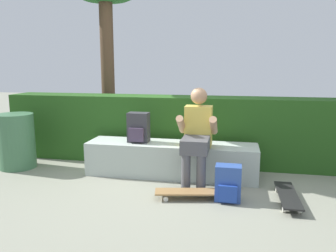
{
  "coord_description": "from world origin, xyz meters",
  "views": [
    {
      "loc": [
        0.82,
        -3.99,
        1.48
      ],
      "look_at": [
        -0.02,
        0.17,
        0.7
      ],
      "focal_mm": 35.68,
      "sensor_mm": 36.0,
      "label": 1
    }
  ],
  "objects_px": {
    "person_skater": "(197,133)",
    "bench_main": "(171,159)",
    "backpack_on_ground": "(228,184)",
    "backpack_on_bench": "(138,128)",
    "skateboard_near_person": "(191,192)",
    "skateboard_beside_bench": "(288,195)",
    "trash_bin": "(16,141)"
  },
  "relations": [
    {
      "from": "bench_main",
      "to": "backpack_on_ground",
      "type": "height_order",
      "value": "bench_main"
    },
    {
      "from": "bench_main",
      "to": "trash_bin",
      "type": "bearing_deg",
      "value": -177.54
    },
    {
      "from": "bench_main",
      "to": "backpack_on_bench",
      "type": "xyz_separation_m",
      "value": [
        -0.45,
        -0.01,
        0.42
      ]
    },
    {
      "from": "skateboard_near_person",
      "to": "trash_bin",
      "type": "relative_size",
      "value": 1.04
    },
    {
      "from": "backpack_on_bench",
      "to": "trash_bin",
      "type": "distance_m",
      "value": 1.83
    },
    {
      "from": "skateboard_near_person",
      "to": "backpack_on_ground",
      "type": "relative_size",
      "value": 2.06
    },
    {
      "from": "skateboard_beside_bench",
      "to": "backpack_on_bench",
      "type": "height_order",
      "value": "backpack_on_bench"
    },
    {
      "from": "skateboard_near_person",
      "to": "backpack_on_bench",
      "type": "distance_m",
      "value": 1.24
    },
    {
      "from": "backpack_on_ground",
      "to": "person_skater",
      "type": "bearing_deg",
      "value": 129.3
    },
    {
      "from": "trash_bin",
      "to": "skateboard_beside_bench",
      "type": "bearing_deg",
      "value": -8.12
    },
    {
      "from": "person_skater",
      "to": "backpack_on_ground",
      "type": "bearing_deg",
      "value": -50.7
    },
    {
      "from": "person_skater",
      "to": "bench_main",
      "type": "bearing_deg",
      "value": 148.94
    },
    {
      "from": "person_skater",
      "to": "backpack_on_bench",
      "type": "xyz_separation_m",
      "value": [
        -0.82,
        0.21,
        -0.01
      ]
    },
    {
      "from": "skateboard_beside_bench",
      "to": "trash_bin",
      "type": "relative_size",
      "value": 1.02
    },
    {
      "from": "backpack_on_bench",
      "to": "trash_bin",
      "type": "bearing_deg",
      "value": -177.23
    },
    {
      "from": "backpack_on_ground",
      "to": "trash_bin",
      "type": "height_order",
      "value": "trash_bin"
    },
    {
      "from": "person_skater",
      "to": "backpack_on_ground",
      "type": "distance_m",
      "value": 0.78
    },
    {
      "from": "person_skater",
      "to": "trash_bin",
      "type": "relative_size",
      "value": 1.52
    },
    {
      "from": "backpack_on_ground",
      "to": "bench_main",
      "type": "bearing_deg",
      "value": 137.2
    },
    {
      "from": "skateboard_near_person",
      "to": "backpack_on_bench",
      "type": "xyz_separation_m",
      "value": [
        -0.82,
        0.74,
        0.56
      ]
    },
    {
      "from": "skateboard_near_person",
      "to": "backpack_on_ground",
      "type": "height_order",
      "value": "backpack_on_ground"
    },
    {
      "from": "skateboard_beside_bench",
      "to": "skateboard_near_person",
      "type": "bearing_deg",
      "value": -173.22
    },
    {
      "from": "skateboard_beside_bench",
      "to": "trash_bin",
      "type": "height_order",
      "value": "trash_bin"
    },
    {
      "from": "bench_main",
      "to": "skateboard_beside_bench",
      "type": "bearing_deg",
      "value": -23.66
    },
    {
      "from": "bench_main",
      "to": "backpack_on_bench",
      "type": "bearing_deg",
      "value": -178.8
    },
    {
      "from": "bench_main",
      "to": "person_skater",
      "type": "height_order",
      "value": "person_skater"
    },
    {
      "from": "bench_main",
      "to": "trash_bin",
      "type": "height_order",
      "value": "trash_bin"
    },
    {
      "from": "backpack_on_bench",
      "to": "trash_bin",
      "type": "xyz_separation_m",
      "value": [
        -1.81,
        -0.09,
        -0.24
      ]
    },
    {
      "from": "backpack_on_ground",
      "to": "backpack_on_bench",
      "type": "bearing_deg",
      "value": 149.96
    },
    {
      "from": "person_skater",
      "to": "skateboard_beside_bench",
      "type": "relative_size",
      "value": 1.49
    },
    {
      "from": "skateboard_near_person",
      "to": "trash_bin",
      "type": "height_order",
      "value": "trash_bin"
    },
    {
      "from": "backpack_on_bench",
      "to": "backpack_on_ground",
      "type": "bearing_deg",
      "value": -30.04
    }
  ]
}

